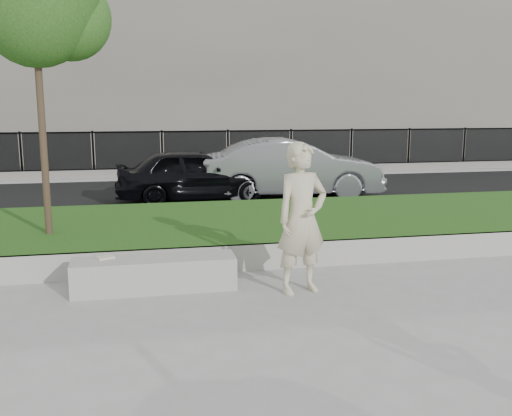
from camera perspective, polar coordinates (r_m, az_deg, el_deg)
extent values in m
plane|color=gray|center=(7.62, -0.81, -8.53)|extent=(90.00, 90.00, 0.00)
cube|color=#0F330C|center=(10.42, -3.90, -2.22)|extent=(34.00, 4.00, 0.40)
cube|color=#9A9890|center=(8.54, -2.12, -5.04)|extent=(34.00, 0.08, 0.40)
cube|color=black|center=(15.83, -6.57, 1.41)|extent=(34.00, 7.00, 0.04)
cube|color=gray|center=(20.27, -7.71, 3.46)|extent=(34.00, 3.00, 0.12)
cube|color=slate|center=(19.26, -7.52, 3.64)|extent=(32.00, 0.30, 0.24)
cube|color=black|center=(19.20, -7.56, 5.51)|extent=(32.00, 0.04, 1.50)
cube|color=black|center=(19.15, -7.61, 7.60)|extent=(32.00, 0.05, 0.05)
cube|color=black|center=(19.24, -7.52, 4.03)|extent=(32.00, 0.05, 0.05)
cube|color=#68645B|center=(27.23, -9.03, 15.59)|extent=(34.00, 10.00, 10.00)
cube|color=#9A9890|center=(7.81, -10.09, -6.51)|extent=(2.16, 0.54, 0.44)
imported|color=beige|center=(7.45, 4.60, -1.06)|extent=(0.83, 0.65, 1.99)
cube|color=beige|center=(7.88, -14.86, -4.80)|extent=(0.27, 0.24, 0.03)
cylinder|color=#38281C|center=(9.62, -20.85, 11.39)|extent=(0.11, 0.11, 4.70)
sphere|color=#1F4B19|center=(9.83, -18.24, 17.57)|extent=(1.32, 1.32, 1.32)
imported|color=black|center=(14.48, -6.19, 3.33)|extent=(4.00, 1.77, 1.34)
imported|color=gray|center=(14.94, 3.51, 3.98)|extent=(4.77, 1.95, 1.54)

